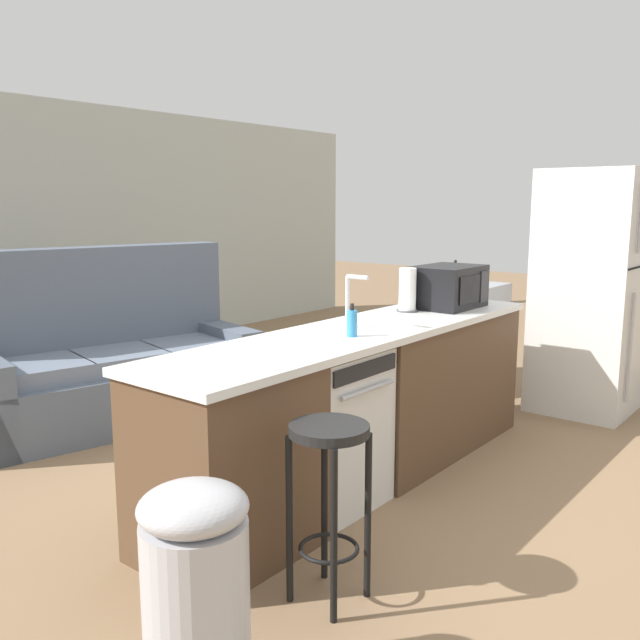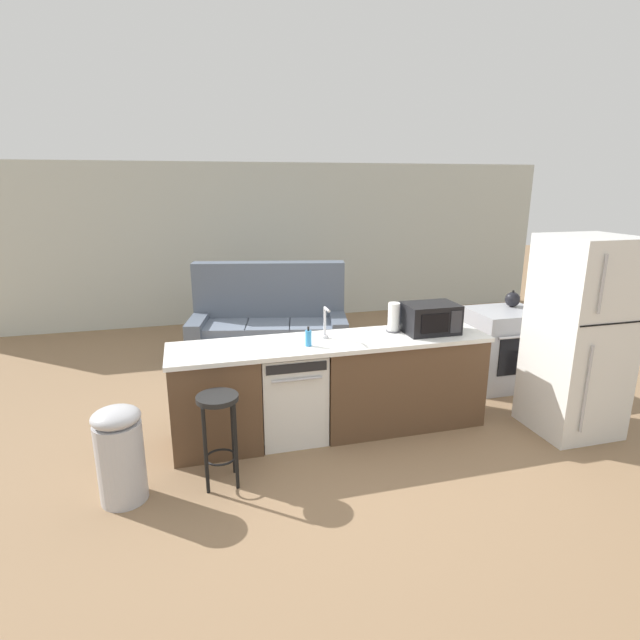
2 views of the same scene
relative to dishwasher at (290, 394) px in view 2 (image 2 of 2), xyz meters
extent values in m
plane|color=#896B4C|center=(0.25, 0.00, -0.42)|extent=(24.00, 24.00, 0.00)
cube|color=beige|center=(0.55, 4.20, 0.88)|extent=(10.00, 0.06, 2.60)
cube|color=brown|center=(-0.68, 0.00, 0.01)|extent=(0.75, 0.62, 0.86)
cube|color=brown|center=(1.08, 0.00, 0.01)|extent=(1.55, 0.62, 0.86)
cube|color=white|center=(0.40, 0.00, 0.46)|extent=(2.94, 0.66, 0.04)
cube|color=black|center=(0.40, 0.00, -0.38)|extent=(2.86, 0.56, 0.08)
cube|color=silver|center=(0.00, 0.00, 0.00)|extent=(0.58, 0.58, 0.84)
cube|color=black|center=(0.00, -0.30, 0.36)|extent=(0.52, 0.01, 0.08)
cylinder|color=#B2B2B7|center=(0.00, -0.31, 0.26)|extent=(0.44, 0.02, 0.02)
cube|color=#A8AAB2|center=(2.60, 0.55, 0.00)|extent=(0.76, 0.64, 0.85)
cube|color=black|center=(2.60, 0.22, 0.05)|extent=(0.53, 0.01, 0.43)
cylinder|color=silver|center=(2.60, 0.20, 0.28)|extent=(0.61, 0.03, 0.03)
cube|color=#A8AAB2|center=(2.60, 0.55, 0.45)|extent=(0.76, 0.64, 0.05)
torus|color=black|center=(2.43, 0.42, 0.47)|extent=(0.16, 0.16, 0.01)
torus|color=black|center=(2.77, 0.42, 0.47)|extent=(0.16, 0.16, 0.01)
torus|color=black|center=(2.43, 0.68, 0.47)|extent=(0.16, 0.16, 0.01)
torus|color=black|center=(2.77, 0.68, 0.47)|extent=(0.16, 0.16, 0.01)
cube|color=silver|center=(2.60, -0.55, 0.50)|extent=(0.72, 0.70, 1.84)
cylinder|color=#B2B2B7|center=(2.40, -0.92, 1.07)|extent=(0.02, 0.02, 0.49)
cylinder|color=#B2B2B7|center=(2.40, -0.92, 0.15)|extent=(0.02, 0.02, 0.80)
cube|color=black|center=(2.60, -0.90, 0.72)|extent=(0.68, 0.01, 0.01)
cube|color=black|center=(1.37, 0.00, 0.62)|extent=(0.50, 0.36, 0.28)
cube|color=black|center=(1.33, -0.18, 0.62)|extent=(0.27, 0.01, 0.18)
cube|color=#2D2D33|center=(1.54, -0.18, 0.62)|extent=(0.11, 0.01, 0.21)
cylinder|color=silver|center=(0.35, 0.08, 0.49)|extent=(0.07, 0.07, 0.03)
cylinder|color=silver|center=(0.35, 0.08, 0.64)|extent=(0.02, 0.02, 0.26)
cylinder|color=silver|center=(0.35, 0.01, 0.77)|extent=(0.02, 0.14, 0.02)
cylinder|color=#4C4C51|center=(1.05, 0.11, 0.49)|extent=(0.14, 0.14, 0.01)
cylinder|color=white|center=(1.05, 0.11, 0.63)|extent=(0.11, 0.11, 0.27)
cylinder|color=#338CCC|center=(0.15, -0.10, 0.55)|extent=(0.06, 0.06, 0.14)
cylinder|color=black|center=(0.15, -0.10, 0.64)|extent=(0.02, 0.02, 0.04)
sphere|color=black|center=(2.77, 0.68, 0.56)|extent=(0.17, 0.17, 0.17)
sphere|color=black|center=(2.77, 0.68, 0.66)|extent=(0.03, 0.03, 0.03)
cone|color=black|center=(2.85, 0.68, 0.58)|extent=(0.08, 0.04, 0.06)
cylinder|color=black|center=(-0.68, -0.60, 0.30)|extent=(0.32, 0.32, 0.04)
cylinder|color=black|center=(-0.79, -0.71, -0.07)|extent=(0.03, 0.03, 0.70)
cylinder|color=black|center=(-0.57, -0.71, -0.07)|extent=(0.03, 0.03, 0.70)
cylinder|color=black|center=(-0.79, -0.49, -0.07)|extent=(0.03, 0.03, 0.70)
cylinder|color=black|center=(-0.57, -0.49, -0.07)|extent=(0.03, 0.03, 0.70)
torus|color=black|center=(-0.68, -0.60, -0.20)|extent=(0.25, 0.25, 0.02)
cylinder|color=#B7B7BC|center=(-1.40, -0.63, -0.11)|extent=(0.34, 0.34, 0.62)
ellipsoid|color=#B7B7BC|center=(-1.40, -0.63, 0.25)|extent=(0.35, 0.35, 0.14)
cube|color=#515B6B|center=(0.14, 2.03, -0.21)|extent=(2.15, 1.31, 0.42)
cube|color=#515B6B|center=(0.22, 2.35, 0.21)|extent=(2.00, 0.67, 1.27)
cube|color=#515B6B|center=(-0.73, 2.23, -0.11)|extent=(0.39, 0.92, 0.62)
cube|color=#515B6B|center=(1.02, 1.84, -0.11)|extent=(0.39, 0.92, 0.62)
cube|color=slate|center=(-0.40, 2.10, 0.06)|extent=(0.68, 0.74, 0.12)
cube|color=slate|center=(0.13, 1.98, 0.06)|extent=(0.68, 0.74, 0.12)
cube|color=slate|center=(0.67, 1.86, 0.06)|extent=(0.68, 0.74, 0.12)
camera|label=1|loc=(-2.67, -2.16, 1.17)|focal=38.00mm
camera|label=2|loc=(-0.84, -4.14, 1.87)|focal=28.00mm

